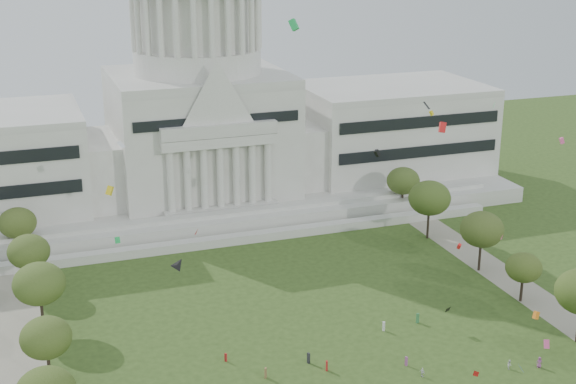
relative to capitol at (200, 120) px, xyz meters
name	(u,v)px	position (x,y,z in m)	size (l,w,h in m)	color
capitol	(200,120)	(0.00, 0.00, 0.00)	(160.00, 64.50, 91.30)	beige
path_right	(550,308)	(48.00, -83.59, -22.28)	(8.00, 160.00, 0.04)	gray
row_tree_l_3	(46,338)	(-44.09, -79.67, -14.09)	(8.12, 8.12, 11.55)	black
row_tree_r_3	(524,268)	(44.40, -79.10, -15.21)	(7.01, 7.01, 9.98)	black
row_tree_l_4	(39,284)	(-44.08, -61.17, -12.90)	(9.29, 9.29, 13.21)	black
row_tree_r_4	(482,229)	(44.76, -63.55, -13.01)	(9.19, 9.19, 13.06)	black
row_tree_l_5	(29,252)	(-45.22, -42.58, -13.88)	(8.33, 8.33, 11.85)	black
row_tree_r_5	(430,198)	(43.49, -43.40, -12.37)	(9.82, 9.82, 13.96)	black
row_tree_l_6	(17,223)	(-46.87, -24.45, -14.02)	(8.19, 8.19, 11.64)	black
row_tree_r_6	(403,181)	(45.96, -25.46, -13.79)	(8.42, 8.42, 11.97)	black
person_0	(539,362)	(32.64, -101.26, -21.34)	(0.93, 0.61, 1.91)	#994C8C
person_2	(510,364)	(27.71, -100.06, -21.47)	(0.80, 0.50, 1.65)	silver
person_10	(422,372)	(12.93, -97.50, -21.49)	(0.95, 0.52, 1.62)	silver
kite_swarm	(388,221)	(1.93, -104.65, 8.56)	(84.77, 107.53, 65.54)	yellow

